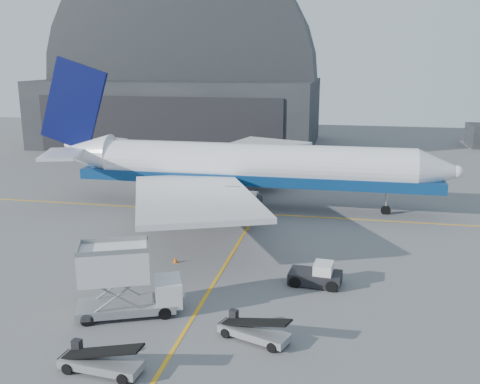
% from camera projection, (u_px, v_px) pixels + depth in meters
% --- Properties ---
extents(ground, '(200.00, 200.00, 0.00)m').
position_uv_depth(ground, '(208.00, 293.00, 36.93)').
color(ground, '#565659').
rests_on(ground, ground).
extents(taxi_lines, '(80.00, 42.12, 0.02)m').
position_uv_depth(taxi_lines, '(243.00, 236.00, 48.97)').
color(taxi_lines, orange).
rests_on(taxi_lines, ground).
extents(hangar, '(50.00, 28.30, 28.00)m').
position_uv_depth(hangar, '(182.00, 93.00, 100.60)').
color(hangar, black).
rests_on(hangar, ground).
extents(airliner, '(46.10, 44.70, 16.18)m').
position_uv_depth(airliner, '(238.00, 166.00, 57.67)').
color(airliner, white).
rests_on(airliner, ground).
extents(catering_truck, '(6.94, 4.68, 4.48)m').
position_uv_depth(catering_truck, '(124.00, 281.00, 33.36)').
color(catering_truck, gray).
rests_on(catering_truck, ground).
extents(pushback_tug, '(3.86, 2.47, 1.71)m').
position_uv_depth(pushback_tug, '(317.00, 276.00, 38.28)').
color(pushback_tug, black).
rests_on(pushback_tug, ground).
extents(belt_loader_a, '(4.70, 1.96, 1.77)m').
position_uv_depth(belt_loader_a, '(101.00, 362.00, 27.62)').
color(belt_loader_a, gray).
rests_on(belt_loader_a, ground).
extents(belt_loader_b, '(4.52, 2.78, 1.70)m').
position_uv_depth(belt_loader_b, '(253.00, 331.00, 30.80)').
color(belt_loader_b, gray).
rests_on(belt_loader_b, ground).
extents(traffic_cone, '(0.35, 0.35, 0.51)m').
position_uv_depth(traffic_cone, '(175.00, 260.00, 42.48)').
color(traffic_cone, '#E85B07').
rests_on(traffic_cone, ground).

